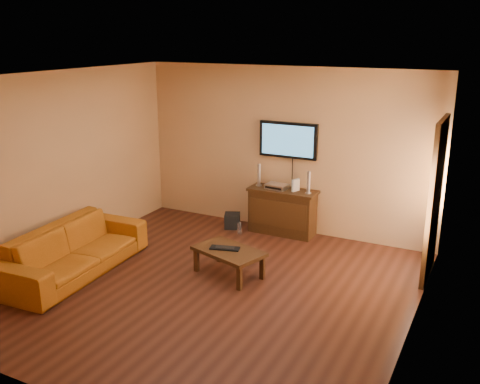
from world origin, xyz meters
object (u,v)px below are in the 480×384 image
Objects in this scene: speaker_right at (309,183)px; bottle at (239,228)px; sofa at (74,242)px; game_console at (296,185)px; television at (288,140)px; coffee_table at (229,253)px; av_receiver at (277,186)px; media_console at (282,211)px; speaker_left at (259,176)px; keyboard at (225,248)px; subwoofer at (232,221)px.

speaker_right is 1.76× the size of bottle.
sofa is 2.72m from bottle.
speaker_right is 0.24m from game_console.
bottle is at bearing -139.55° from television.
coffee_table is 1.88m from av_receiver.
sofa is at bearing -124.68° from television.
television is 0.43× the size of sofa.
game_console is (-0.23, 0.03, -0.07)m from speaker_right.
coffee_table is at bearing -91.05° from media_console.
media_console is at bearing -3.99° from speaker_left.
game_console is 0.98× the size of bottle.
av_receiver is 0.93m from bottle.
speaker_left reaches higher than sofa.
game_console reaches higher than media_console.
keyboard is (-0.31, -1.82, -0.47)m from game_console.
coffee_table is (-0.03, -1.99, -1.21)m from television.
speaker_left reaches higher than bottle.
game_console is 0.46× the size of keyboard.
keyboard is (-0.54, -1.79, -0.53)m from speaker_right.
sofa reaches higher than keyboard.
bottle is (1.36, 2.33, -0.35)m from sofa.
av_receiver reaches higher than coffee_table.
media_console is 0.90m from subwoofer.
sofa is (-1.98, -2.68, 0.06)m from media_console.
game_console is at bearing 172.00° from speaker_right.
coffee_table reaches higher than bottle.
media_console is 1.81m from coffee_table.
bottle is (0.24, -0.19, -0.03)m from subwoofer.
game_console is (0.22, -0.16, -0.68)m from television.
media_console is 0.76m from bottle.
television is at bearing 40.45° from bottle.
game_console reaches higher than subwoofer.
media_console is 0.70m from speaker_left.
coffee_table is 1.95m from speaker_right.
speaker_left is 1.95m from keyboard.
subwoofer is (1.13, 2.53, -0.32)m from sofa.
speaker_right is at bearing -45.50° from sofa.
television is 0.74m from game_console.
bottle is (-0.62, -0.52, -1.44)m from television.
media_console is at bearing 88.95° from coffee_table.
media_console is 1.06× the size of coffee_table.
sofa is 2.08m from keyboard.
subwoofer is at bearing -158.71° from television.
speaker_right is (0.48, 1.79, 0.59)m from coffee_table.
speaker_left reaches higher than game_console.
television is 0.92× the size of coffee_table.
speaker_left is at bearing 65.30° from bottle.
av_receiver is at bearing -4.36° from speaker_left.
media_console is at bearing -12.99° from subwoofer.
coffee_table is 3.08× the size of av_receiver.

